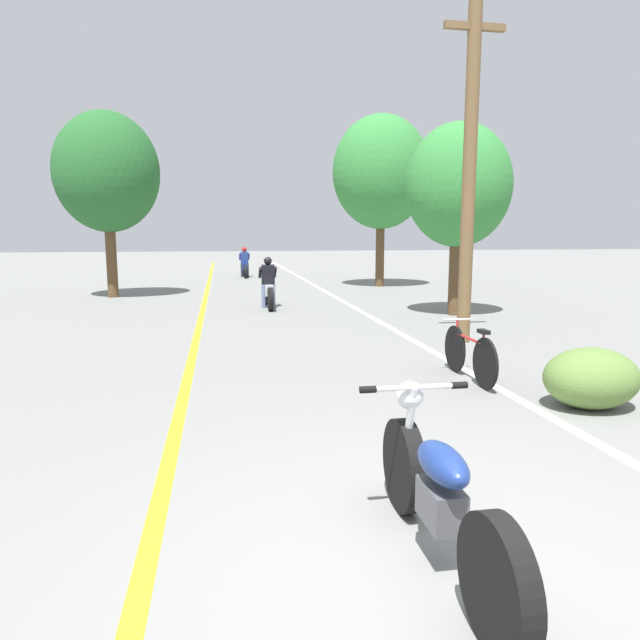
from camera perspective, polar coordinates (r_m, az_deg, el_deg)
The scene contains 12 objects.
ground_plane at distance 3.70m, azimuth 11.87°, elevation -24.14°, with size 120.00×120.00×0.00m, color slate.
lane_stripe_center at distance 15.17m, azimuth -11.65°, elevation 1.01°, with size 0.14×48.00×0.01m, color yellow.
lane_stripe_edge at distance 15.56m, azimuth 3.25°, elevation 1.36°, with size 0.14×48.00×0.01m, color white.
utility_pole at distance 10.75m, azimuth 14.72°, elevation 14.49°, with size 1.10×0.24×6.07m.
roadside_tree_right_near at distance 14.28m, azimuth 13.69°, elevation 12.86°, with size 2.54×2.29×4.57m.
roadside_tree_right_far at distance 21.62m, azimuth 6.14°, elevation 14.45°, with size 3.57×3.21×6.24m.
roadside_tree_left at distance 18.97m, azimuth -20.55°, elevation 13.62°, with size 3.14×2.83×5.62m.
roadside_bush at distance 7.25m, azimuth 25.49°, elevation -5.26°, with size 1.10×0.88×0.70m.
motorcycle_foreground at distance 3.67m, azimuth 11.81°, elevation -16.75°, with size 0.75×2.09×0.99m.
motorcycle_rider_lead at distance 15.34m, azimuth -5.20°, elevation 3.15°, with size 0.50×2.01×1.36m.
motorcycle_rider_far at distance 26.15m, azimuth -7.55°, elevation 5.41°, with size 0.50×2.11×1.36m.
bicycle_parked at distance 8.03m, azimuth 14.71°, elevation -3.29°, with size 0.44×1.64×0.79m.
Camera 1 is at (-1.20, -2.87, 2.00)m, focal length 32.00 mm.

